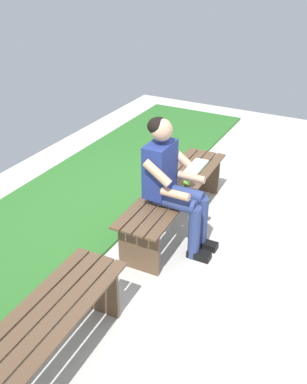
{
  "coord_description": "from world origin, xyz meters",
  "views": [
    {
      "loc": [
        3.45,
        1.56,
        2.53
      ],
      "look_at": [
        0.77,
        0.15,
        0.82
      ],
      "focal_mm": 40.38,
      "sensor_mm": 36.0,
      "label": 1
    }
  ],
  "objects_px": {
    "bench_near": "(176,195)",
    "person_seated": "(172,180)",
    "apple": "(187,183)",
    "book_open": "(196,167)",
    "bench_far": "(25,352)"
  },
  "relations": [
    {
      "from": "bench_near",
      "to": "bench_far",
      "type": "relative_size",
      "value": 1.01
    },
    {
      "from": "bench_far",
      "to": "bench_near",
      "type": "bearing_deg",
      "value": -180.0
    },
    {
      "from": "person_seated",
      "to": "book_open",
      "type": "distance_m",
      "value": 0.81
    },
    {
      "from": "bench_near",
      "to": "person_seated",
      "type": "height_order",
      "value": "person_seated"
    },
    {
      "from": "bench_near",
      "to": "person_seated",
      "type": "distance_m",
      "value": 0.48
    },
    {
      "from": "bench_near",
      "to": "apple",
      "type": "xyz_separation_m",
      "value": [
        -0.04,
        0.1,
        0.14
      ]
    },
    {
      "from": "bench_far",
      "to": "book_open",
      "type": "xyz_separation_m",
      "value": [
        -2.65,
        0.03,
        0.12
      ]
    },
    {
      "from": "bench_near",
      "to": "person_seated",
      "type": "bearing_deg",
      "value": 17.67
    },
    {
      "from": "bench_near",
      "to": "person_seated",
      "type": "relative_size",
      "value": 1.48
    },
    {
      "from": "apple",
      "to": "book_open",
      "type": "distance_m",
      "value": 0.42
    },
    {
      "from": "apple",
      "to": "book_open",
      "type": "xyz_separation_m",
      "value": [
        -0.41,
        -0.07,
        -0.03
      ]
    },
    {
      "from": "bench_near",
      "to": "bench_far",
      "type": "distance_m",
      "value": 2.2
    },
    {
      "from": "bench_far",
      "to": "apple",
      "type": "distance_m",
      "value": 2.24
    },
    {
      "from": "person_seated",
      "to": "book_open",
      "type": "bearing_deg",
      "value": -174.32
    },
    {
      "from": "book_open",
      "to": "bench_far",
      "type": "bearing_deg",
      "value": -2.28
    }
  ]
}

